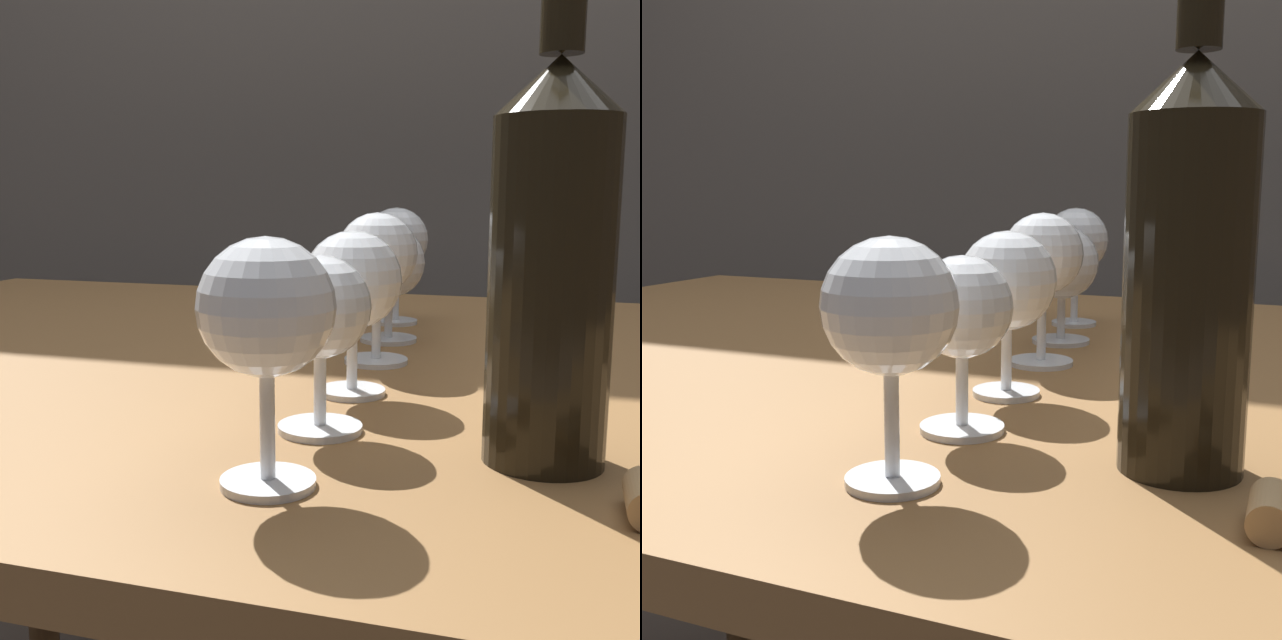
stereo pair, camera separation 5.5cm
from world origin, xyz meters
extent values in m
cube|color=#59544F|center=(0.00, 1.05, 1.30)|extent=(5.00, 0.08, 2.60)
cube|color=brown|center=(0.00, 0.00, 0.75)|extent=(1.55, 0.97, 0.03)
cylinder|color=brown|center=(-0.71, 0.43, 0.37)|extent=(0.06, 0.06, 0.73)
cylinder|color=white|center=(0.06, -0.36, 0.77)|extent=(0.06, 0.06, 0.00)
cylinder|color=white|center=(0.06, -0.36, 0.81)|extent=(0.01, 0.01, 0.08)
sphere|color=white|center=(0.06, -0.36, 0.87)|extent=(0.08, 0.08, 0.08)
ellipsoid|color=beige|center=(0.06, -0.36, 0.87)|extent=(0.07, 0.07, 0.04)
cylinder|color=white|center=(0.06, -0.25, 0.77)|extent=(0.06, 0.06, 0.00)
cylinder|color=white|center=(0.06, -0.25, 0.80)|extent=(0.01, 0.01, 0.06)
sphere|color=white|center=(0.06, -0.25, 0.85)|extent=(0.07, 0.07, 0.07)
ellipsoid|color=pink|center=(0.06, -0.25, 0.85)|extent=(0.06, 0.06, 0.03)
cylinder|color=white|center=(0.06, -0.15, 0.77)|extent=(0.06, 0.06, 0.00)
cylinder|color=white|center=(0.06, -0.15, 0.80)|extent=(0.01, 0.01, 0.07)
sphere|color=white|center=(0.06, -0.15, 0.86)|extent=(0.08, 0.08, 0.08)
ellipsoid|color=maroon|center=(0.06, -0.15, 0.86)|extent=(0.07, 0.07, 0.03)
cylinder|color=white|center=(0.05, -0.02, 0.77)|extent=(0.06, 0.06, 0.00)
cylinder|color=white|center=(0.05, -0.02, 0.81)|extent=(0.01, 0.01, 0.08)
sphere|color=white|center=(0.05, -0.02, 0.87)|extent=(0.08, 0.08, 0.08)
ellipsoid|color=#470A16|center=(0.05, -0.02, 0.87)|extent=(0.07, 0.07, 0.03)
cylinder|color=white|center=(0.04, 0.09, 0.77)|extent=(0.06, 0.06, 0.00)
cylinder|color=white|center=(0.04, 0.09, 0.80)|extent=(0.01, 0.01, 0.06)
sphere|color=white|center=(0.04, 0.09, 0.85)|extent=(0.08, 0.08, 0.08)
ellipsoid|color=gold|center=(0.04, 0.09, 0.86)|extent=(0.07, 0.07, 0.04)
cylinder|color=white|center=(0.02, 0.21, 0.77)|extent=(0.06, 0.06, 0.00)
cylinder|color=white|center=(0.02, 0.21, 0.81)|extent=(0.01, 0.01, 0.08)
sphere|color=white|center=(0.02, 0.21, 0.87)|extent=(0.08, 0.08, 0.08)
ellipsoid|color=#380711|center=(0.02, 0.21, 0.87)|extent=(0.07, 0.07, 0.03)
cylinder|color=black|center=(0.21, -0.27, 0.87)|extent=(0.08, 0.08, 0.21)
cone|color=black|center=(0.21, -0.27, 1.00)|extent=(0.08, 0.08, 0.03)
cylinder|color=tan|center=(0.27, -0.34, 0.78)|extent=(0.02, 0.04, 0.02)
camera|label=1|loc=(0.22, -0.77, 0.94)|focal=44.43mm
camera|label=2|loc=(0.27, -0.75, 0.94)|focal=44.43mm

